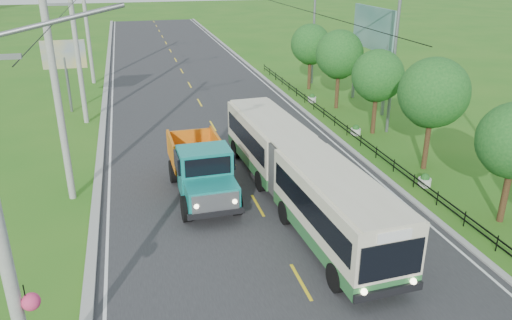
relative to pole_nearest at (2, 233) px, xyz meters
name	(u,v)px	position (x,y,z in m)	size (l,w,h in m)	color
ground	(301,282)	(8.24, 3.00, -4.94)	(240.00, 240.00, 0.00)	#286818
road	(208,117)	(8.24, 23.00, -4.93)	(14.00, 120.00, 0.02)	#28282B
curb_left	(103,124)	(1.04, 23.00, -4.86)	(0.40, 120.00, 0.15)	#9E9E99
curb_right	(303,110)	(15.39, 23.00, -4.89)	(0.30, 120.00, 0.10)	#9E9E99
edge_line_left	(111,125)	(1.59, 23.00, -4.91)	(0.12, 120.00, 0.00)	silver
edge_line_right	(297,111)	(14.89, 23.00, -4.91)	(0.12, 120.00, 0.00)	silver
centre_dash	(301,282)	(8.24, 3.00, -4.91)	(0.12, 2.20, 0.00)	yellow
railing_right	(347,131)	(16.24, 17.00, -4.64)	(0.04, 40.00, 0.60)	black
pole_nearest	(2,233)	(0.00, 0.00, 0.00)	(3.51, 0.44, 10.00)	gray
pole_near	(58,93)	(-0.02, 12.00, 0.16)	(3.51, 0.32, 10.00)	gray
pole_mid	(77,48)	(-0.02, 24.00, 0.16)	(3.51, 0.32, 10.00)	gray
pole_far	(87,25)	(-0.02, 36.00, 0.16)	(3.51, 0.32, 10.00)	gray
tree_third	(433,96)	(18.10, 11.14, -0.95)	(3.60, 3.62, 6.00)	#382314
tree_fourth	(377,78)	(18.10, 17.14, -1.35)	(3.24, 3.31, 5.40)	#382314
tree_fifth	(339,56)	(18.10, 23.14, -1.08)	(3.48, 3.52, 5.80)	#382314
tree_back	(311,46)	(18.10, 29.14, -1.28)	(3.30, 3.36, 5.50)	#382314
streetlight_mid	(392,57)	(18.88, 17.00, -0.03)	(3.02, 0.20, 9.07)	slate
streetlight_far	(312,28)	(18.88, 31.00, -0.03)	(3.02, 0.20, 9.07)	slate
planter_near	(425,181)	(16.84, 9.00, -4.65)	(0.64, 0.64, 0.67)	silver
planter_mid	(356,130)	(16.84, 17.00, -4.65)	(0.64, 0.64, 0.67)	silver
planter_far	(312,98)	(16.84, 25.00, -4.65)	(0.64, 0.64, 0.67)	silver
billboard_left	(64,59)	(-1.26, 27.00, -1.07)	(3.00, 0.20, 5.20)	slate
billboard_right	(372,35)	(20.54, 23.00, 0.41)	(0.24, 6.00, 7.30)	slate
bus	(298,169)	(10.02, 8.62, -3.15)	(3.32, 15.55, 2.98)	#296632
dump_truck	(201,166)	(5.95, 10.70, -3.39)	(2.72, 6.58, 2.73)	#15827C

